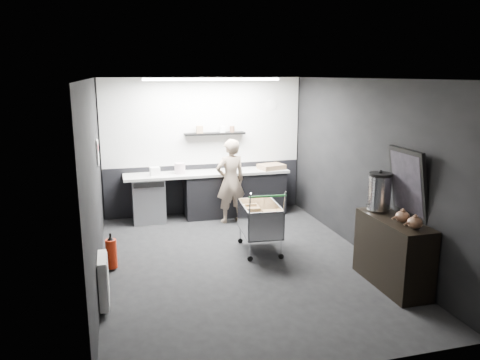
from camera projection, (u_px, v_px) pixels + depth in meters
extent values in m
plane|color=black|center=(240.00, 262.00, 7.01)|extent=(5.50, 5.50, 0.00)
plane|color=white|center=(240.00, 79.00, 6.42)|extent=(5.50, 5.50, 0.00)
plane|color=black|center=(204.00, 147.00, 9.30)|extent=(5.50, 0.00, 5.50)
plane|color=black|center=(321.00, 238.00, 4.13)|extent=(5.50, 0.00, 5.50)
plane|color=black|center=(95.00, 183.00, 6.21)|extent=(0.00, 5.50, 5.50)
plane|color=black|center=(365.00, 168.00, 7.23)|extent=(0.00, 5.50, 5.50)
cube|color=silver|center=(204.00, 122.00, 9.17)|extent=(3.95, 0.02, 1.70)
cube|color=black|center=(205.00, 188.00, 9.47)|extent=(3.95, 0.02, 1.00)
cube|color=black|center=(215.00, 134.00, 9.17)|extent=(1.20, 0.22, 0.04)
cylinder|color=white|center=(271.00, 105.00, 9.46)|extent=(0.20, 0.03, 0.20)
cube|color=silver|center=(98.00, 153.00, 7.39)|extent=(0.02, 0.30, 0.40)
cube|color=red|center=(98.00, 148.00, 7.38)|extent=(0.02, 0.22, 0.10)
cube|color=white|center=(103.00, 280.00, 5.60)|extent=(0.10, 0.50, 0.60)
cube|color=white|center=(212.00, 79.00, 8.16)|extent=(2.40, 0.20, 0.04)
cube|color=black|center=(235.00, 194.00, 9.34)|extent=(2.00, 0.56, 0.85)
cube|color=#B1B1AC|center=(207.00, 173.00, 9.10)|extent=(3.20, 0.60, 0.05)
cube|color=#9EA0A5|center=(149.00, 200.00, 8.90)|extent=(0.60, 0.58, 0.85)
cube|color=black|center=(149.00, 185.00, 8.54)|extent=(0.56, 0.02, 0.10)
imported|color=#BFAF98|center=(231.00, 181.00, 8.78)|extent=(0.64, 0.48, 1.60)
cube|color=silver|center=(260.00, 232.00, 7.42)|extent=(0.63, 0.91, 0.02)
cube|color=silver|center=(243.00, 220.00, 7.30)|extent=(0.09, 0.87, 0.46)
cube|color=silver|center=(276.00, 217.00, 7.44)|extent=(0.09, 0.87, 0.46)
cube|color=silver|center=(269.00, 227.00, 6.97)|extent=(0.56, 0.06, 0.46)
cube|color=silver|center=(252.00, 211.00, 7.77)|extent=(0.56, 0.06, 0.46)
cylinder|color=silver|center=(252.00, 251.00, 7.02)|extent=(0.02, 0.02, 0.31)
cylinder|color=silver|center=(283.00, 247.00, 7.14)|extent=(0.02, 0.02, 0.31)
cylinder|color=silver|center=(239.00, 234.00, 7.76)|extent=(0.02, 0.02, 0.31)
cylinder|color=silver|center=(266.00, 231.00, 7.88)|extent=(0.02, 0.02, 0.31)
cylinder|color=green|center=(270.00, 196.00, 6.81)|extent=(0.56, 0.08, 0.03)
cube|color=olive|center=(251.00, 218.00, 7.44)|extent=(0.27, 0.33, 0.39)
cube|color=olive|center=(271.00, 222.00, 7.30)|extent=(0.25, 0.30, 0.35)
cylinder|color=black|center=(252.00, 259.00, 7.05)|extent=(0.08, 0.04, 0.08)
cylinder|color=black|center=(239.00, 241.00, 7.79)|extent=(0.08, 0.04, 0.08)
cylinder|color=black|center=(282.00, 256.00, 7.17)|extent=(0.08, 0.04, 0.08)
cylinder|color=black|center=(266.00, 239.00, 7.91)|extent=(0.08, 0.04, 0.08)
cube|color=black|center=(393.00, 253.00, 6.17)|extent=(0.46, 1.23, 0.92)
cylinder|color=silver|center=(379.00, 193.00, 6.40)|extent=(0.31, 0.31, 0.47)
cylinder|color=black|center=(381.00, 174.00, 6.34)|extent=(0.31, 0.31, 0.04)
sphere|color=black|center=(381.00, 172.00, 6.33)|extent=(0.05, 0.05, 0.05)
ellipsoid|color=brown|center=(403.00, 217.00, 5.91)|extent=(0.18, 0.18, 0.15)
ellipsoid|color=brown|center=(415.00, 223.00, 5.67)|extent=(0.18, 0.18, 0.15)
cube|color=black|center=(408.00, 183.00, 6.06)|extent=(0.21, 0.72, 0.91)
cube|color=black|center=(407.00, 183.00, 6.06)|extent=(0.15, 0.61, 0.79)
cylinder|color=red|center=(111.00, 254.00, 6.72)|extent=(0.16, 0.16, 0.42)
cone|color=black|center=(110.00, 238.00, 6.67)|extent=(0.11, 0.11, 0.06)
cylinder|color=black|center=(110.00, 235.00, 6.66)|extent=(0.03, 0.03, 0.06)
cube|color=#94724F|center=(271.00, 167.00, 9.37)|extent=(0.55, 0.47, 0.10)
cylinder|color=beige|center=(180.00, 168.00, 8.93)|extent=(0.20, 0.20, 0.20)
cube|color=white|center=(155.00, 171.00, 8.77)|extent=(0.19, 0.16, 0.16)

